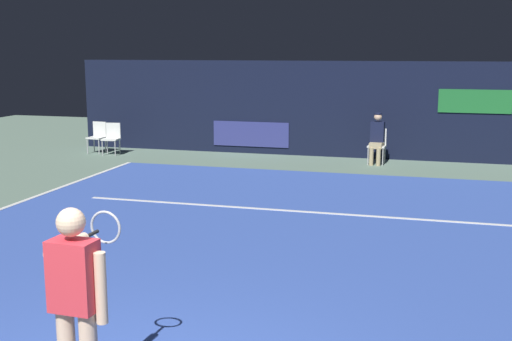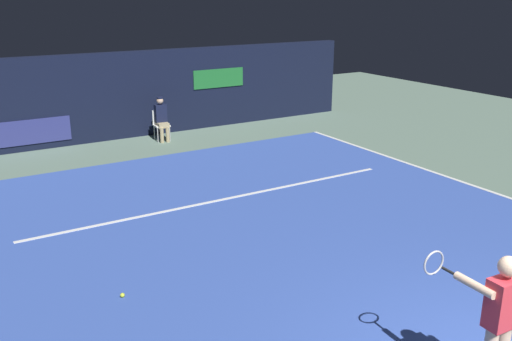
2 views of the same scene
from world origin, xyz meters
name	(u,v)px [view 2 (image 2 of 2)]	position (x,y,z in m)	size (l,w,h in m)	color
ground_plane	(276,234)	(0.00, 4.99, 0.00)	(32.09, 32.09, 0.00)	slate
court_surface	(276,234)	(0.00, 4.99, 0.01)	(10.87, 11.98, 0.01)	#3856B2
line_sideline_left	(470,184)	(5.38, 4.99, 0.01)	(0.10, 11.98, 0.01)	white
line_service	(223,199)	(0.00, 7.09, 0.01)	(8.48, 0.10, 0.01)	white
back_wall	(123,96)	(0.00, 13.50, 1.30)	(15.87, 0.33, 2.60)	black
tennis_player	(498,319)	(-0.37, 0.12, 0.99)	(0.58, 0.95, 1.73)	beige
line_judge_on_chair	(161,118)	(0.81, 12.53, 0.69)	(0.47, 0.55, 1.32)	white
tennis_ball	(122,295)	(-3.17, 4.26, 0.05)	(0.07, 0.07, 0.07)	#CCE033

